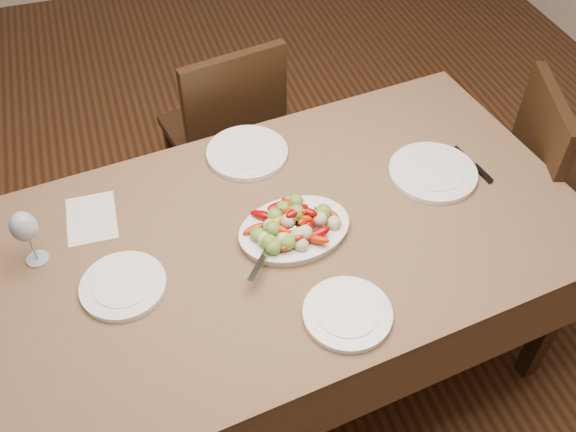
% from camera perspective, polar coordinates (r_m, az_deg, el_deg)
% --- Properties ---
extents(floor, '(6.00, 6.00, 0.00)m').
position_cam_1_polar(floor, '(2.69, -2.09, -8.79)').
color(floor, '#3E2313').
rests_on(floor, ground).
extents(dining_table, '(1.94, 1.24, 0.76)m').
position_cam_1_polar(dining_table, '(2.26, 0.00, -7.69)').
color(dining_table, brown).
rests_on(dining_table, ground).
extents(chair_far, '(0.49, 0.49, 0.95)m').
position_cam_1_polar(chair_far, '(2.78, -6.02, 7.58)').
color(chair_far, black).
rests_on(chair_far, ground).
extents(chair_right, '(0.53, 0.53, 0.95)m').
position_cam_1_polar(chair_right, '(2.69, 23.74, 1.50)').
color(chair_right, black).
rests_on(chair_right, ground).
extents(serving_platter, '(0.36, 0.28, 0.02)m').
position_cam_1_polar(serving_platter, '(1.95, 0.57, -1.34)').
color(serving_platter, white).
rests_on(serving_platter, dining_table).
extents(roasted_vegetables, '(0.29, 0.22, 0.09)m').
position_cam_1_polar(roasted_vegetables, '(1.91, 0.58, -0.19)').
color(roasted_vegetables, '#840203').
rests_on(roasted_vegetables, serving_platter).
extents(serving_spoon, '(0.26, 0.22, 0.03)m').
position_cam_1_polar(serving_spoon, '(1.88, -0.74, -1.97)').
color(serving_spoon, '#9EA0A8').
rests_on(serving_spoon, serving_platter).
extents(plate_left, '(0.24, 0.24, 0.02)m').
position_cam_1_polar(plate_left, '(1.88, -14.43, -6.04)').
color(plate_left, white).
rests_on(plate_left, dining_table).
extents(plate_right, '(0.29, 0.29, 0.02)m').
position_cam_1_polar(plate_right, '(2.19, 12.75, 3.79)').
color(plate_right, white).
rests_on(plate_right, dining_table).
extents(plate_far, '(0.28, 0.28, 0.02)m').
position_cam_1_polar(plate_far, '(2.22, -3.65, 5.63)').
color(plate_far, white).
rests_on(plate_far, dining_table).
extents(plate_near, '(0.25, 0.25, 0.02)m').
position_cam_1_polar(plate_near, '(1.77, 5.31, -8.65)').
color(plate_near, white).
rests_on(plate_near, dining_table).
extents(wine_glass, '(0.08, 0.08, 0.20)m').
position_cam_1_polar(wine_glass, '(1.96, -22.12, -1.70)').
color(wine_glass, '#8C99A5').
rests_on(wine_glass, dining_table).
extents(menu_card, '(0.16, 0.22, 0.00)m').
position_cam_1_polar(menu_card, '(2.09, -17.07, -0.19)').
color(menu_card, silver).
rests_on(menu_card, dining_table).
extents(table_knife, '(0.05, 0.20, 0.01)m').
position_cam_1_polar(table_knife, '(2.26, 16.23, 4.28)').
color(table_knife, '#9EA0A8').
rests_on(table_knife, dining_table).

